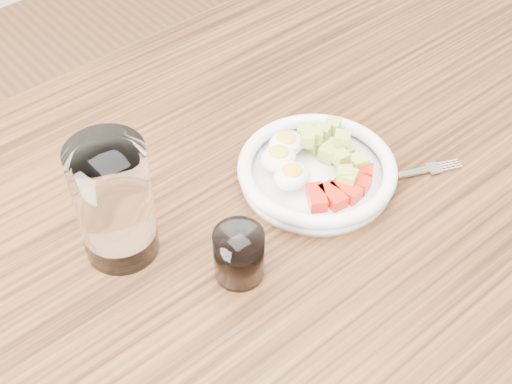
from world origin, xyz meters
TOP-DOWN VIEW (x-y plane):
  - dining_table at (0.00, 0.00)m, footprint 1.50×0.90m
  - bowl at (0.09, -0.00)m, footprint 0.22×0.22m
  - fork at (0.16, -0.07)m, footprint 0.18×0.09m
  - water_glass at (-0.19, 0.07)m, footprint 0.10×0.10m
  - coffee_glass at (-0.10, -0.06)m, footprint 0.06×0.06m

SIDE VIEW (x-z plane):
  - dining_table at x=0.00m, z-range 0.28..1.05m
  - fork at x=0.16m, z-range 0.77..0.78m
  - bowl at x=0.09m, z-range 0.76..0.82m
  - coffee_glass at x=-0.10m, z-range 0.77..0.84m
  - water_glass at x=-0.19m, z-range 0.77..0.94m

